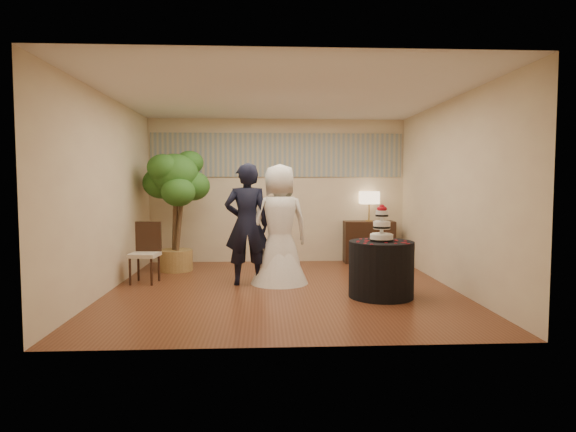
{
  "coord_description": "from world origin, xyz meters",
  "views": [
    {
      "loc": [
        -0.28,
        -6.97,
        1.57
      ],
      "look_at": [
        0.1,
        0.4,
        1.05
      ],
      "focal_mm": 30.0,
      "sensor_mm": 36.0,
      "label": 1
    }
  ],
  "objects": [
    {
      "name": "table_lamp",
      "position": [
        1.78,
        2.3,
        1.1
      ],
      "size": [
        0.34,
        0.34,
        0.58
      ],
      "primitive_type": null,
      "color": "beige",
      "rests_on": "console"
    },
    {
      "name": "side_chair",
      "position": [
        -2.13,
        0.54,
        0.47
      ],
      "size": [
        0.49,
        0.5,
        0.95
      ],
      "primitive_type": null,
      "rotation": [
        0.0,
        0.0,
        -0.12
      ],
      "color": "black",
      "rests_on": "floor"
    },
    {
      "name": "mural_border",
      "position": [
        0.0,
        2.48,
        2.1
      ],
      "size": [
        4.9,
        0.02,
        0.85
      ],
      "primitive_type": "cube",
      "color": "#979B8F",
      "rests_on": "wall_back"
    },
    {
      "name": "bride",
      "position": [
        -0.03,
        0.43,
        0.92
      ],
      "size": [
        1.11,
        1.1,
        1.85
      ],
      "primitive_type": "imported",
      "rotation": [
        0.0,
        0.0,
        3.41
      ],
      "color": "white",
      "rests_on": "floor"
    },
    {
      "name": "wall_back",
      "position": [
        0.0,
        2.5,
        1.4
      ],
      "size": [
        5.0,
        0.06,
        2.8
      ],
      "primitive_type": "cube",
      "color": "beige",
      "rests_on": "ground"
    },
    {
      "name": "floor",
      "position": [
        0.0,
        0.0,
        0.0
      ],
      "size": [
        5.0,
        5.0,
        0.0
      ],
      "primitive_type": "cube",
      "color": "brown",
      "rests_on": "ground"
    },
    {
      "name": "console",
      "position": [
        1.78,
        2.3,
        0.41
      ],
      "size": [
        0.98,
        0.45,
        0.81
      ],
      "primitive_type": "cube",
      "rotation": [
        0.0,
        0.0,
        -0.02
      ],
      "color": "black",
      "rests_on": "floor"
    },
    {
      "name": "ceiling",
      "position": [
        0.0,
        0.0,
        2.8
      ],
      "size": [
        5.0,
        5.0,
        0.0
      ],
      "primitive_type": "cube",
      "color": "white",
      "rests_on": "wall_back"
    },
    {
      "name": "groom",
      "position": [
        -0.53,
        0.35,
        0.93
      ],
      "size": [
        0.69,
        0.46,
        1.86
      ],
      "primitive_type": "imported",
      "rotation": [
        0.0,
        0.0,
        3.17
      ],
      "color": "black",
      "rests_on": "floor"
    },
    {
      "name": "wall_left",
      "position": [
        -2.5,
        0.0,
        1.4
      ],
      "size": [
        0.06,
        5.0,
        2.8
      ],
      "primitive_type": "cube",
      "color": "beige",
      "rests_on": "ground"
    },
    {
      "name": "cake_table",
      "position": [
        1.33,
        -0.54,
        0.38
      ],
      "size": [
        1.04,
        1.04,
        0.77
      ],
      "primitive_type": "cylinder",
      "rotation": [
        0.0,
        0.0,
        -0.2
      ],
      "color": "black",
      "rests_on": "floor"
    },
    {
      "name": "wedding_cake",
      "position": [
        1.33,
        -0.54,
        1.02
      ],
      "size": [
        0.32,
        0.32,
        0.5
      ],
      "primitive_type": null,
      "color": "white",
      "rests_on": "cake_table"
    },
    {
      "name": "ficus_tree",
      "position": [
        -1.83,
        1.57,
        1.09
      ],
      "size": [
        1.46,
        1.46,
        2.18
      ],
      "primitive_type": null,
      "rotation": [
        0.0,
        0.0,
        -2.25
      ],
      "color": "#2B5F1E",
      "rests_on": "floor"
    },
    {
      "name": "wall_right",
      "position": [
        2.5,
        0.0,
        1.4
      ],
      "size": [
        0.06,
        5.0,
        2.8
      ],
      "primitive_type": "cube",
      "color": "beige",
      "rests_on": "ground"
    },
    {
      "name": "wall_front",
      "position": [
        0.0,
        -2.5,
        1.4
      ],
      "size": [
        5.0,
        0.06,
        2.8
      ],
      "primitive_type": "cube",
      "color": "beige",
      "rests_on": "ground"
    }
  ]
}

